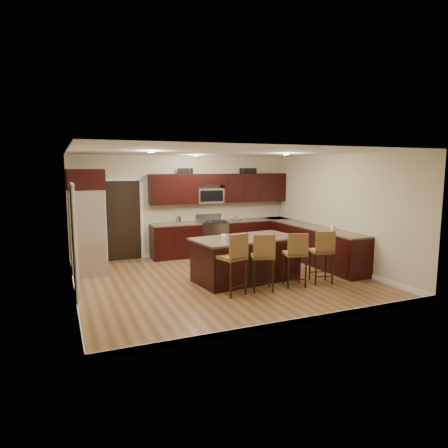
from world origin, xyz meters
name	(u,v)px	position (x,y,z in m)	size (l,w,h in m)	color
floor	(223,279)	(0.00, 0.00, 0.00)	(6.00, 6.00, 0.00)	olive
ceiling	(223,152)	(0.00, 0.00, 2.70)	(6.00, 6.00, 0.00)	silver
wall_back	(185,206)	(0.00, 2.75, 1.35)	(6.00, 6.00, 0.00)	#C9BA91
wall_left	(71,225)	(-3.00, 0.00, 1.35)	(5.50, 5.50, 0.00)	#C9BA91
wall_right	(339,211)	(3.00, 0.00, 1.35)	(5.50, 5.50, 0.00)	#C9BA91
base_cabinets	(269,241)	(1.90, 1.45, 0.46)	(4.02, 3.96, 0.92)	black
upper_cabinets	(222,187)	(1.04, 2.58, 1.84)	(4.00, 0.33, 0.80)	black
range	(212,238)	(0.68, 2.45, 0.47)	(0.76, 0.64, 1.11)	silver
microwave	(210,196)	(0.68, 2.60, 1.62)	(0.76, 0.31, 0.40)	silver
doorway	(124,221)	(-1.65, 2.73, 1.03)	(0.85, 0.03, 2.06)	black
pantry_door	(74,246)	(-2.98, -0.30, 1.02)	(0.03, 0.80, 2.04)	white
letter_decor	(217,171)	(0.90, 2.58, 2.29)	(2.20, 0.03, 0.15)	black
island	(245,260)	(0.42, -0.21, 0.43)	(2.33, 1.42, 0.92)	black
stool_left	(234,257)	(-0.22, -1.06, 0.74)	(0.55, 0.55, 1.18)	olive
stool_mid	(263,256)	(0.38, -1.05, 0.70)	(0.53, 0.53, 1.13)	olive
stool_right	(296,253)	(1.12, -1.05, 0.69)	(0.50, 0.50, 1.11)	olive
refrigerator	(87,221)	(-2.62, 1.65, 1.20)	(0.79, 1.01, 2.35)	silver
floor_mat	(231,262)	(0.79, 1.37, 0.01)	(0.90, 0.60, 0.01)	brown
fruit_bowl	(236,219)	(1.42, 2.45, 0.96)	(0.31, 0.31, 0.08)	silver
soap_bottle	(333,227)	(2.70, -0.19, 1.01)	(0.08, 0.09, 0.19)	#B2B2B2
canister_tall	(179,220)	(-0.26, 2.45, 1.02)	(0.12, 0.12, 0.19)	silver
canister_short	(178,221)	(-0.28, 2.45, 0.99)	(0.11, 0.11, 0.14)	silver
island_jar	(224,237)	(-0.08, -0.21, 0.97)	(0.10, 0.10, 0.10)	white
stool_extra	(323,251)	(1.77, -1.05, 0.69)	(0.50, 0.50, 1.11)	olive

